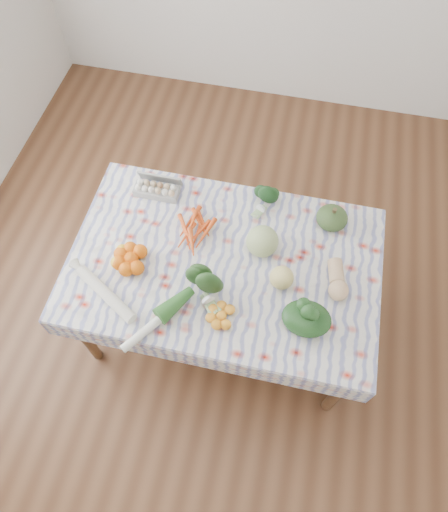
% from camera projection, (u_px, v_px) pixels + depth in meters
% --- Properties ---
extents(ground, '(4.50, 4.50, 0.00)m').
position_uv_depth(ground, '(224.00, 316.00, 3.10)').
color(ground, '#53311C').
rests_on(ground, ground).
extents(dining_table, '(1.60, 1.00, 0.75)m').
position_uv_depth(dining_table, '(224.00, 269.00, 2.51)').
color(dining_table, brown).
rests_on(dining_table, ground).
extents(tablecloth, '(1.66, 1.06, 0.01)m').
position_uv_depth(tablecloth, '(224.00, 262.00, 2.44)').
color(tablecloth, silver).
rests_on(tablecloth, dining_table).
extents(egg_carton, '(0.26, 0.10, 0.07)m').
position_uv_depth(egg_carton, '(156.00, 190.00, 2.63)').
color(egg_carton, '#A0A09B').
rests_on(egg_carton, tablecloth).
extents(carrot_bunch, '(0.26, 0.23, 0.05)m').
position_uv_depth(carrot_bunch, '(195.00, 233.00, 2.50)').
color(carrot_bunch, '#E35018').
rests_on(carrot_bunch, tablecloth).
extents(kale_bunch, '(0.19, 0.18, 0.13)m').
position_uv_depth(kale_bunch, '(265.00, 200.00, 2.56)').
color(kale_bunch, '#173C18').
rests_on(kale_bunch, tablecloth).
extents(kabocha_squash, '(0.20, 0.20, 0.11)m').
position_uv_depth(kabocha_squash, '(332.00, 218.00, 2.51)').
color(kabocha_squash, '#395226').
rests_on(kabocha_squash, tablecloth).
extents(cabbage, '(0.20, 0.20, 0.17)m').
position_uv_depth(cabbage, '(262.00, 241.00, 2.40)').
color(cabbage, '#A1B571').
rests_on(cabbage, tablecloth).
extents(butternut_squash, '(0.14, 0.24, 0.10)m').
position_uv_depth(butternut_squash, '(337.00, 279.00, 2.33)').
color(butternut_squash, tan).
rests_on(butternut_squash, tablecloth).
extents(orange_cluster, '(0.28, 0.28, 0.08)m').
position_uv_depth(orange_cluster, '(131.00, 259.00, 2.40)').
color(orange_cluster, orange).
rests_on(orange_cluster, tablecloth).
extents(broccoli, '(0.24, 0.24, 0.13)m').
position_uv_depth(broccoli, '(203.00, 289.00, 2.28)').
color(broccoli, '#23451B').
rests_on(broccoli, tablecloth).
extents(mandarin_cluster, '(0.18, 0.18, 0.06)m').
position_uv_depth(mandarin_cluster, '(221.00, 315.00, 2.25)').
color(mandarin_cluster, '#FD9E26').
rests_on(mandarin_cluster, tablecloth).
extents(grapefruit, '(0.12, 0.12, 0.12)m').
position_uv_depth(grapefruit, '(282.00, 278.00, 2.32)').
color(grapefruit, '#E0CF72').
rests_on(grapefruit, tablecloth).
extents(spinach_bag, '(0.28, 0.24, 0.11)m').
position_uv_depth(spinach_bag, '(307.00, 318.00, 2.22)').
color(spinach_bag, '#163515').
rests_on(spinach_bag, tablecloth).
extents(daikon, '(0.40, 0.27, 0.06)m').
position_uv_depth(daikon, '(106.00, 294.00, 2.31)').
color(daikon, silver).
rests_on(daikon, tablecloth).
extents(leek, '(0.28, 0.38, 0.05)m').
position_uv_depth(leek, '(157.00, 321.00, 2.24)').
color(leek, white).
rests_on(leek, tablecloth).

